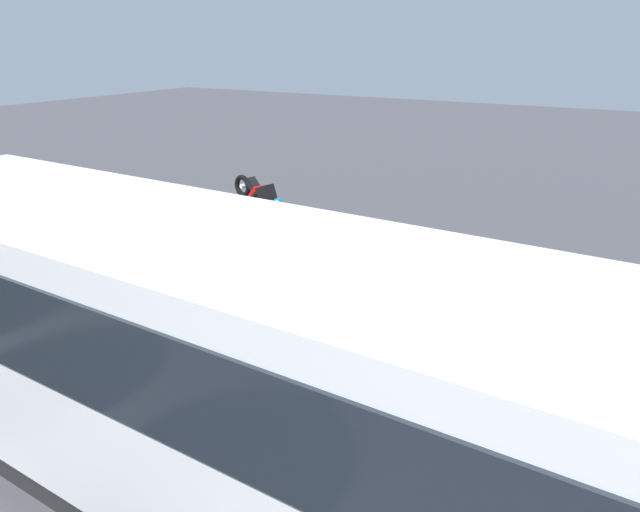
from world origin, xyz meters
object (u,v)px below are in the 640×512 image
at_px(spectator_far_left, 417,336).
at_px(parked_motorcycle_silver, 325,370).
at_px(stunt_motorcycle, 262,202).
at_px(spectator_centre, 295,306).
at_px(tour_bus, 199,370).
at_px(traffic_cone, 349,237).
at_px(spectator_left, 343,322).

relative_size(spectator_far_left, parked_motorcycle_silver, 0.88).
bearing_deg(stunt_motorcycle, spectator_centre, 130.55).
height_order(tour_bus, spectator_centre, tour_bus).
bearing_deg(parked_motorcycle_silver, spectator_centre, -33.53).
xyz_separation_m(tour_bus, spectator_centre, (0.68, -2.93, -0.60)).
height_order(spectator_centre, parked_motorcycle_silver, spectator_centre).
bearing_deg(parked_motorcycle_silver, stunt_motorcycle, -47.21).
bearing_deg(traffic_cone, stunt_motorcycle, 12.62).
bearing_deg(stunt_motorcycle, spectator_far_left, 141.81).
height_order(parked_motorcycle_silver, traffic_cone, parked_motorcycle_silver).
bearing_deg(spectator_far_left, stunt_motorcycle, -38.19).
xyz_separation_m(spectator_far_left, traffic_cone, (3.93, -5.39, -0.77)).
xyz_separation_m(tour_bus, parked_motorcycle_silver, (-0.20, -2.35, -1.16)).
bearing_deg(tour_bus, parked_motorcycle_silver, -94.90).
xyz_separation_m(stunt_motorcycle, traffic_cone, (-2.27, -0.51, -0.71)).
height_order(tour_bus, traffic_cone, tour_bus).
distance_m(tour_bus, spectator_centre, 3.07).
xyz_separation_m(spectator_centre, traffic_cone, (1.90, -5.39, -0.75)).
height_order(stunt_motorcycle, traffic_cone, stunt_motorcycle).
bearing_deg(spectator_far_left, traffic_cone, -53.86).
distance_m(spectator_centre, stunt_motorcycle, 6.42).
xyz_separation_m(tour_bus, traffic_cone, (2.58, -8.32, -1.34)).
bearing_deg(spectator_left, spectator_far_left, -176.14).
height_order(tour_bus, stunt_motorcycle, tour_bus).
bearing_deg(traffic_cone, spectator_left, 117.13).
height_order(spectator_left, spectator_centre, spectator_centre).
distance_m(parked_motorcycle_silver, traffic_cone, 6.59).
relative_size(tour_bus, spectator_centre, 5.87).
distance_m(spectator_far_left, spectator_centre, 2.03).
xyz_separation_m(spectator_centre, parked_motorcycle_silver, (-0.88, 0.58, -0.57)).
relative_size(stunt_motorcycle, traffic_cone, 3.13).
relative_size(spectator_far_left, stunt_motorcycle, 0.90).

